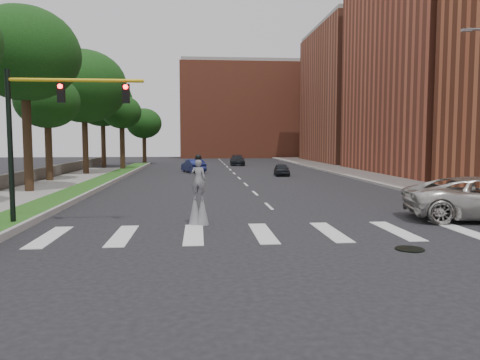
{
  "coord_description": "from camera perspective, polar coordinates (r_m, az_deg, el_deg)",
  "views": [
    {
      "loc": [
        -3.66,
        -16.04,
        3.48
      ],
      "look_at": [
        -1.84,
        4.48,
        1.7
      ],
      "focal_mm": 35.0,
      "sensor_mm": 36.0,
      "label": 1
    }
  ],
  "objects": [
    {
      "name": "building_mid",
      "position": [
        53.39,
        24.46,
        13.69
      ],
      "size": [
        16.0,
        22.0,
        24.0
      ],
      "primitive_type": "cube",
      "color": "#97472F",
      "rests_on": "ground"
    },
    {
      "name": "traffic_signal",
      "position": [
        20.01,
        -23.05,
        6.47
      ],
      "size": [
        5.3,
        0.23,
        6.2
      ],
      "color": "black",
      "rests_on": "ground"
    },
    {
      "name": "building_backdrop",
      "position": [
        94.7,
        0.79,
        8.29
      ],
      "size": [
        26.0,
        14.0,
        18.0
      ],
      "primitive_type": "cube",
      "color": "#97472F",
      "rests_on": "ground"
    },
    {
      "name": "stilt_performer",
      "position": [
        19.17,
        -5.08,
        -2.15
      ],
      "size": [
        0.83,
        0.6,
        2.89
      ],
      "rotation": [
        0.0,
        0.0,
        2.87
      ],
      "color": "black",
      "rests_on": "ground"
    },
    {
      "name": "car_mid",
      "position": [
        49.94,
        -5.73,
        1.74
      ],
      "size": [
        2.82,
        4.53,
        1.41
      ],
      "primitive_type": "imported",
      "rotation": [
        0.0,
        0.0,
        3.48
      ],
      "color": "navy",
      "rests_on": "ground"
    },
    {
      "name": "grass_median",
      "position": [
        37.04,
        -17.28,
        -0.48
      ],
      "size": [
        2.0,
        60.0,
        0.25
      ],
      "primitive_type": "cube",
      "color": "#1F5017",
      "rests_on": "ground"
    },
    {
      "name": "tree_2",
      "position": [
        33.36,
        -24.82,
        13.75
      ],
      "size": [
        6.95,
        6.95,
        11.84
      ],
      "color": "black",
      "rests_on": "ground"
    },
    {
      "name": "median_curb",
      "position": [
        36.83,
        -15.68,
        -0.44
      ],
      "size": [
        0.2,
        60.0,
        0.28
      ],
      "primitive_type": "cube",
      "color": "gray",
      "rests_on": "ground"
    },
    {
      "name": "car_near",
      "position": [
        45.47,
        5.1,
        1.27
      ],
      "size": [
        1.66,
        3.52,
        1.16
      ],
      "primitive_type": "imported",
      "rotation": [
        0.0,
        0.0,
        -0.08
      ],
      "color": "black",
      "rests_on": "ground"
    },
    {
      "name": "manhole",
      "position": [
        15.92,
        19.99,
        -7.92
      ],
      "size": [
        0.9,
        0.9,
        0.04
      ],
      "primitive_type": "cylinder",
      "color": "black",
      "rests_on": "ground"
    },
    {
      "name": "building_far",
      "position": [
        74.88,
        15.21,
        9.77
      ],
      "size": [
        16.0,
        22.0,
        20.0
      ],
      "primitive_type": "cube",
      "color": "brown",
      "rests_on": "ground"
    },
    {
      "name": "tree_5",
      "position": [
        60.96,
        -16.43,
        9.22
      ],
      "size": [
        7.4,
        7.4,
        11.41
      ],
      "color": "black",
      "rests_on": "ground"
    },
    {
      "name": "tree_6",
      "position": [
        53.96,
        -14.23,
        7.96
      ],
      "size": [
        4.36,
        4.36,
        8.4
      ],
      "color": "black",
      "rests_on": "ground"
    },
    {
      "name": "car_far",
      "position": [
        63.57,
        -0.33,
        2.42
      ],
      "size": [
        2.07,
        4.74,
        1.36
      ],
      "primitive_type": "imported",
      "rotation": [
        0.0,
        0.0,
        -0.04
      ],
      "color": "black",
      "rests_on": "ground"
    },
    {
      "name": "tree_4",
      "position": [
        48.38,
        -18.52,
        10.75
      ],
      "size": [
        8.24,
        8.24,
        12.12
      ],
      "color": "black",
      "rests_on": "ground"
    },
    {
      "name": "tree_7",
      "position": [
        68.21,
        -11.63,
        6.74
      ],
      "size": [
        5.01,
        5.01,
        7.91
      ],
      "color": "black",
      "rests_on": "ground"
    },
    {
      "name": "tree_3",
      "position": [
        41.09,
        -22.46,
        8.82
      ],
      "size": [
        5.12,
        5.12,
        8.76
      ],
      "color": "black",
      "rests_on": "ground"
    },
    {
      "name": "stone_wall",
      "position": [
        40.42,
        -24.34,
        0.35
      ],
      "size": [
        0.5,
        56.0,
        1.1
      ],
      "primitive_type": "cube",
      "color": "#544F48",
      "rests_on": "ground"
    },
    {
      "name": "sidewalk_right",
      "position": [
        44.24,
        16.36,
        0.35
      ],
      "size": [
        5.0,
        90.0,
        0.18
      ],
      "primitive_type": "cube",
      "color": "gray",
      "rests_on": "ground"
    },
    {
      "name": "ground_plane",
      "position": [
        16.82,
        7.66,
        -7.05
      ],
      "size": [
        160.0,
        160.0,
        0.0
      ],
      "primitive_type": "plane",
      "color": "black",
      "rests_on": "ground"
    }
  ]
}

